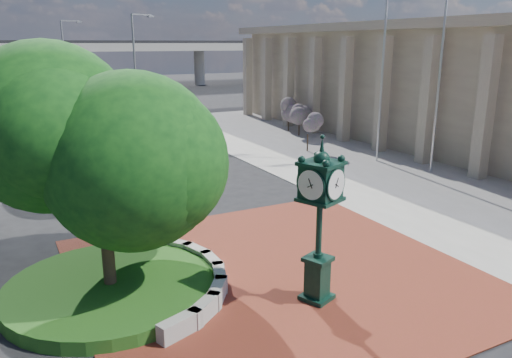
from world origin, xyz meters
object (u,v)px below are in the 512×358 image
object	(u,v)px
flagpole_b	(383,64)
parked_car	(116,112)
flagpole_a	(440,71)
street_lamp_far	(67,61)
post_clock	(320,214)
street_lamp_near	(137,64)

from	to	relation	value
flagpole_b	parked_car	bearing A→B (deg)	112.40
flagpole_a	flagpole_b	distance (m)	3.64
parked_car	street_lamp_far	distance (m)	7.02
post_clock	flagpole_b	xyz separation A→B (m)	(13.20, 12.80, 3.35)
flagpole_a	flagpole_b	size ratio (longest dim) A/B	0.95
post_clock	flagpole_a	xyz separation A→B (m)	(14.19, 9.32, 3.05)
flagpole_b	flagpole_a	bearing A→B (deg)	-74.12
flagpole_b	street_lamp_near	xyz separation A→B (m)	(-10.32, 17.16, -0.48)
flagpole_b	street_lamp_far	bearing A→B (deg)	115.60
flagpole_a	street_lamp_near	xyz separation A→B (m)	(-11.31, 20.65, -0.17)
flagpole_a	flagpole_b	world-z (taller)	flagpole_b
post_clock	street_lamp_near	xyz separation A→B (m)	(2.88, 29.96, 2.88)
parked_car	flagpole_a	size ratio (longest dim) A/B	0.36
flagpole_a	street_lamp_near	world-z (taller)	flagpole_a
flagpole_a	flagpole_b	xyz separation A→B (m)	(-0.99, 3.49, 0.31)
post_clock	flagpole_a	world-z (taller)	flagpole_a
street_lamp_near	street_lamp_far	xyz separation A→B (m)	(-3.75, 12.21, -0.06)
flagpole_a	street_lamp_near	size ratio (longest dim) A/B	1.18
post_clock	street_lamp_near	bearing A→B (deg)	84.51
flagpole_b	street_lamp_near	world-z (taller)	flagpole_b
post_clock	parked_car	distance (m)	38.53
post_clock	flagpole_a	distance (m)	17.25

